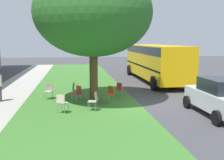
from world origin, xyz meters
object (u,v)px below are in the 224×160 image
at_px(chair_3, 62,102).
at_px(chair_6, 94,100).
at_px(chair_4, 49,90).
at_px(chair_1, 121,89).
at_px(street_tree, 93,13).
at_px(parked_car, 220,97).
at_px(school_bus, 155,59).
at_px(chair_5, 110,93).
at_px(chair_2, 75,89).
at_px(chair_0, 77,93).

distance_m(chair_3, chair_6, 1.49).
bearing_deg(chair_4, chair_1, -93.86).
relative_size(street_tree, chair_1, 7.89).
height_order(parked_car, school_bus, school_bus).
bearing_deg(school_bus, parked_car, 179.00).
distance_m(street_tree, parked_car, 7.38).
height_order(chair_3, school_bus, school_bus).
bearing_deg(parked_car, chair_5, 55.20).
relative_size(chair_2, chair_6, 1.00).
height_order(chair_4, parked_car, parked_car).
xyz_separation_m(chair_3, chair_6, (0.27, -1.47, 0.00)).
xyz_separation_m(chair_1, chair_2, (0.32, 2.56, 0.00)).
distance_m(street_tree, school_bus, 9.17).
bearing_deg(chair_5, chair_0, 78.22).
distance_m(chair_1, chair_2, 2.58).
relative_size(street_tree, chair_2, 7.89).
xyz_separation_m(street_tree, chair_3, (-2.17, 1.60, -4.15)).
bearing_deg(chair_1, chair_2, 82.92).
relative_size(chair_5, chair_6, 1.00).
xyz_separation_m(chair_1, chair_6, (-2.64, 1.72, 0.00)).
distance_m(street_tree, chair_6, 4.56).
xyz_separation_m(chair_3, chair_5, (1.79, -2.42, 0.00)).
xyz_separation_m(parked_car, school_bus, (10.25, -0.18, 0.92)).
relative_size(chair_1, chair_3, 1.00).
distance_m(chair_5, parked_car, 5.43).
bearing_deg(chair_1, chair_6, 146.90).
distance_m(street_tree, chair_2, 4.39).
height_order(chair_3, chair_6, same).
height_order(street_tree, chair_2, street_tree).
height_order(chair_2, chair_5, same).
xyz_separation_m(street_tree, chair_0, (-0.03, 0.87, -4.15)).
xyz_separation_m(chair_6, school_bus, (8.68, -5.58, 1.24)).
relative_size(chair_6, school_bus, 0.08).
bearing_deg(parked_car, chair_3, 79.26).
bearing_deg(school_bus, chair_1, 147.45).
height_order(street_tree, parked_car, street_tree).
height_order(chair_3, parked_car, parked_car).
distance_m(chair_0, chair_6, 2.01).
height_order(chair_2, parked_car, parked_car).
height_order(chair_0, chair_3, same).
xyz_separation_m(chair_0, chair_1, (0.77, -2.46, 0.00)).
bearing_deg(street_tree, chair_3, 143.52).
relative_size(chair_3, chair_6, 1.00).
xyz_separation_m(street_tree, chair_5, (-0.38, -0.81, -4.15)).
bearing_deg(chair_6, chair_1, -33.10).
bearing_deg(chair_1, parked_car, -138.91).
height_order(chair_0, chair_2, same).
xyz_separation_m(chair_5, chair_6, (-1.52, 0.95, 0.00)).
distance_m(chair_1, school_bus, 7.27).
bearing_deg(chair_5, street_tree, 64.96).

